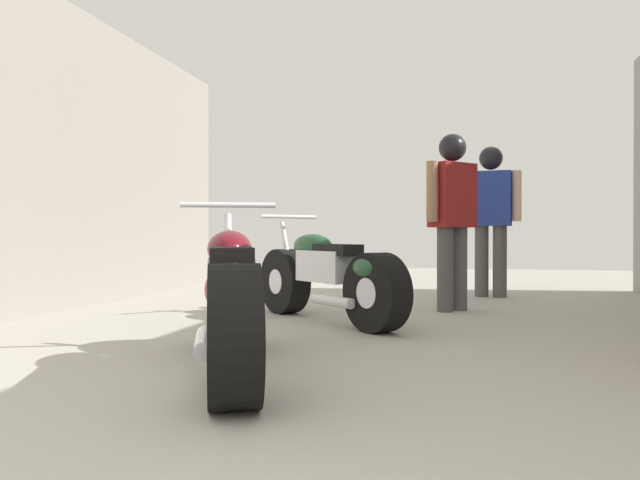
{
  "coord_description": "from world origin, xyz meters",
  "views": [
    {
      "loc": [
        0.73,
        -0.76,
        0.74
      ],
      "look_at": [
        -0.3,
        3.86,
        0.7
      ],
      "focal_mm": 34.82,
      "sensor_mm": 36.0,
      "label": 1
    }
  ],
  "objects_px": {
    "motorcycle_black_naked": "(328,277)",
    "motorcycle_maroon_cruiser": "(230,301)",
    "mechanic_with_helmet": "(491,207)",
    "mechanic_in_blue": "(452,205)"
  },
  "relations": [
    {
      "from": "mechanic_in_blue",
      "to": "motorcycle_maroon_cruiser",
      "type": "bearing_deg",
      "value": -110.32
    },
    {
      "from": "motorcycle_maroon_cruiser",
      "to": "motorcycle_black_naked",
      "type": "distance_m",
      "value": 2.01
    },
    {
      "from": "motorcycle_black_naked",
      "to": "mechanic_with_helmet",
      "type": "distance_m",
      "value": 2.98
    },
    {
      "from": "mechanic_with_helmet",
      "to": "motorcycle_black_naked",
      "type": "bearing_deg",
      "value": -119.91
    },
    {
      "from": "mechanic_in_blue",
      "to": "mechanic_with_helmet",
      "type": "distance_m",
      "value": 1.55
    },
    {
      "from": "motorcycle_black_naked",
      "to": "motorcycle_maroon_cruiser",
      "type": "bearing_deg",
      "value": -93.17
    },
    {
      "from": "motorcycle_maroon_cruiser",
      "to": "mechanic_with_helmet",
      "type": "bearing_deg",
      "value": 70.99
    },
    {
      "from": "mechanic_in_blue",
      "to": "motorcycle_black_naked",
      "type": "bearing_deg",
      "value": -134.56
    },
    {
      "from": "motorcycle_maroon_cruiser",
      "to": "motorcycle_black_naked",
      "type": "relative_size",
      "value": 1.25
    },
    {
      "from": "mechanic_in_blue",
      "to": "mechanic_with_helmet",
      "type": "bearing_deg",
      "value": 73.74
    }
  ]
}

